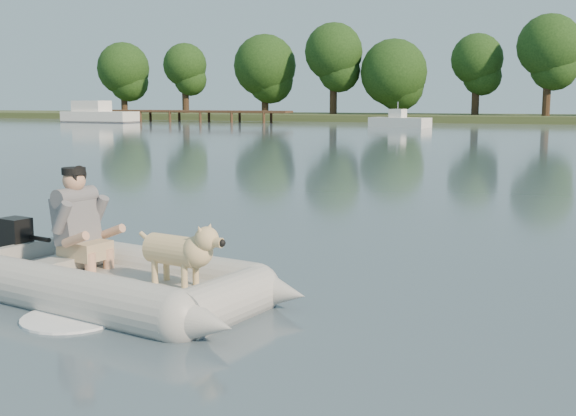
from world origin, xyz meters
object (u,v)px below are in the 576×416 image
at_px(dog, 175,256).
at_px(cabin_cruiser, 99,111).
at_px(dinghy, 122,241).
at_px(motorboat, 400,115).
at_px(man, 77,217).
at_px(dock, 195,116).

xyz_separation_m(dog, cabin_cruiser, (-33.67, 49.04, 0.40)).
xyz_separation_m(dinghy, motorboat, (-5.71, 46.78, 0.25)).
xyz_separation_m(man, motorboat, (-5.00, 46.56, 0.05)).
bearing_deg(dock, dinghy, -64.19).
distance_m(dinghy, motorboat, 47.13).
relative_size(dock, cabin_cruiser, 2.48).
height_order(dock, man, man).
relative_size(man, cabin_cruiser, 0.16).
relative_size(dinghy, cabin_cruiser, 0.70).
distance_m(dinghy, man, 0.78).
height_order(dinghy, cabin_cruiser, cabin_cruiser).
bearing_deg(cabin_cruiser, motorboat, 1.09).
distance_m(dock, motorboat, 20.20).
bearing_deg(motorboat, dock, -176.78).
relative_size(cabin_cruiser, motorboat, 1.57).
bearing_deg(dock, man, -64.74).
relative_size(dog, cabin_cruiser, 0.14).
height_order(dog, cabin_cruiser, cabin_cruiser).
height_order(man, dog, man).
bearing_deg(dock, motorboat, -15.29).
bearing_deg(motorboat, dog, -63.72).
relative_size(man, motorboat, 0.25).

